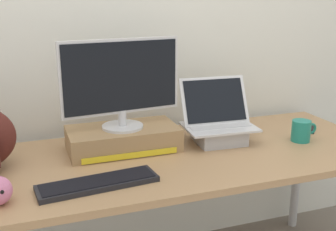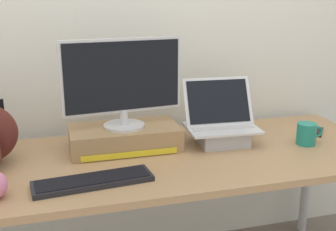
{
  "view_description": "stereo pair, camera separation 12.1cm",
  "coord_description": "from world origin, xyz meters",
  "px_view_note": "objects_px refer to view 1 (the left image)",
  "views": [
    {
      "loc": [
        -0.58,
        -1.63,
        1.41
      ],
      "look_at": [
        0.0,
        0.0,
        0.9
      ],
      "focal_mm": 45.03,
      "sensor_mm": 36.0,
      "label": 1
    },
    {
      "loc": [
        -0.47,
        -1.67,
        1.41
      ],
      "look_at": [
        0.0,
        0.0,
        0.9
      ],
      "focal_mm": 45.03,
      "sensor_mm": 36.0,
      "label": 2
    }
  ],
  "objects_px": {
    "external_keyboard": "(98,183)",
    "cell_phone": "(308,128)",
    "coffee_mug": "(301,131)",
    "desktop_monitor": "(121,82)",
    "toner_box_yellow": "(123,138)",
    "open_laptop": "(218,128)"
  },
  "relations": [
    {
      "from": "toner_box_yellow",
      "to": "open_laptop",
      "type": "xyz_separation_m",
      "value": [
        0.45,
        -0.05,
        0.01
      ]
    },
    {
      "from": "desktop_monitor",
      "to": "external_keyboard",
      "type": "bearing_deg",
      "value": -124.01
    },
    {
      "from": "desktop_monitor",
      "to": "external_keyboard",
      "type": "relative_size",
      "value": 1.19
    },
    {
      "from": "external_keyboard",
      "to": "coffee_mug",
      "type": "xyz_separation_m",
      "value": [
        1.01,
        0.16,
        0.04
      ]
    },
    {
      "from": "open_laptop",
      "to": "cell_phone",
      "type": "distance_m",
      "value": 0.53
    },
    {
      "from": "toner_box_yellow",
      "to": "open_laptop",
      "type": "height_order",
      "value": "open_laptop"
    },
    {
      "from": "toner_box_yellow",
      "to": "external_keyboard",
      "type": "relative_size",
      "value": 1.08
    },
    {
      "from": "external_keyboard",
      "to": "cell_phone",
      "type": "distance_m",
      "value": 1.2
    },
    {
      "from": "cell_phone",
      "to": "desktop_monitor",
      "type": "bearing_deg",
      "value": -143.39
    },
    {
      "from": "external_keyboard",
      "to": "cell_phone",
      "type": "relative_size",
      "value": 2.93
    },
    {
      "from": "desktop_monitor",
      "to": "coffee_mug",
      "type": "distance_m",
      "value": 0.89
    },
    {
      "from": "open_laptop",
      "to": "external_keyboard",
      "type": "distance_m",
      "value": 0.7
    },
    {
      "from": "cell_phone",
      "to": "toner_box_yellow",
      "type": "bearing_deg",
      "value": -143.46
    },
    {
      "from": "toner_box_yellow",
      "to": "open_laptop",
      "type": "distance_m",
      "value": 0.46
    },
    {
      "from": "toner_box_yellow",
      "to": "coffee_mug",
      "type": "bearing_deg",
      "value": -12.11
    },
    {
      "from": "coffee_mug",
      "to": "cell_phone",
      "type": "height_order",
      "value": "coffee_mug"
    },
    {
      "from": "toner_box_yellow",
      "to": "cell_phone",
      "type": "height_order",
      "value": "toner_box_yellow"
    },
    {
      "from": "external_keyboard",
      "to": "coffee_mug",
      "type": "relative_size",
      "value": 3.44
    },
    {
      "from": "open_laptop",
      "to": "external_keyboard",
      "type": "height_order",
      "value": "open_laptop"
    },
    {
      "from": "external_keyboard",
      "to": "coffee_mug",
      "type": "height_order",
      "value": "coffee_mug"
    },
    {
      "from": "external_keyboard",
      "to": "cell_phone",
      "type": "xyz_separation_m",
      "value": [
        1.16,
        0.3,
        -0.01
      ]
    },
    {
      "from": "desktop_monitor",
      "to": "external_keyboard",
      "type": "height_order",
      "value": "desktop_monitor"
    }
  ]
}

